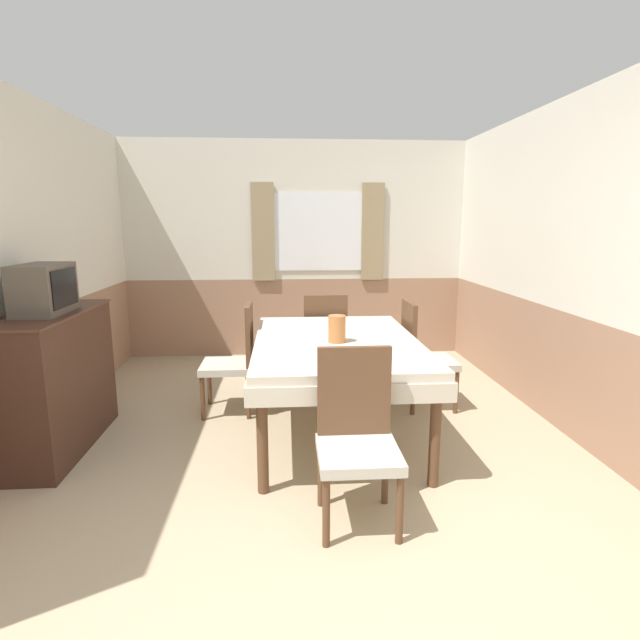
# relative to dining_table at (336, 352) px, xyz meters

# --- Properties ---
(wall_back) EXTENTS (4.50, 0.10, 2.60)m
(wall_back) POSITION_rel_dining_table_xyz_m (-0.23, 2.47, 0.65)
(wall_back) COLOR silver
(wall_back) RESTS_ON ground_plane
(wall_left) EXTENTS (0.05, 4.88, 2.60)m
(wall_left) POSITION_rel_dining_table_xyz_m (-2.32, 0.21, 0.64)
(wall_left) COLOR silver
(wall_left) RESTS_ON ground_plane
(wall_right) EXTENTS (0.05, 4.88, 2.60)m
(wall_right) POSITION_rel_dining_table_xyz_m (1.82, 0.21, 0.64)
(wall_right) COLOR silver
(wall_right) RESTS_ON ground_plane
(dining_table) EXTENTS (1.26, 1.86, 0.77)m
(dining_table) POSITION_rel_dining_table_xyz_m (0.00, 0.00, 0.00)
(dining_table) COLOR beige
(dining_table) RESTS_ON ground_plane
(chair_left_far) EXTENTS (0.44, 0.44, 0.96)m
(chair_left_far) POSITION_rel_dining_table_xyz_m (-0.82, 0.54, -0.17)
(chair_left_far) COLOR brown
(chair_left_far) RESTS_ON ground_plane
(chair_right_far) EXTENTS (0.44, 0.44, 0.96)m
(chair_right_far) POSITION_rel_dining_table_xyz_m (0.82, 0.54, -0.17)
(chair_right_far) COLOR brown
(chair_right_far) RESTS_ON ground_plane
(chair_head_window) EXTENTS (0.44, 0.44, 0.96)m
(chair_head_window) POSITION_rel_dining_table_xyz_m (0.00, 1.12, -0.17)
(chair_head_window) COLOR brown
(chair_head_window) RESTS_ON ground_plane
(chair_head_near) EXTENTS (0.44, 0.44, 0.96)m
(chair_head_near) POSITION_rel_dining_table_xyz_m (0.00, -1.12, -0.17)
(chair_head_near) COLOR brown
(chair_head_near) RESTS_ON ground_plane
(sideboard) EXTENTS (0.46, 1.22, 1.02)m
(sideboard) POSITION_rel_dining_table_xyz_m (-2.06, -0.10, -0.15)
(sideboard) COLOR #3D2319
(sideboard) RESTS_ON ground_plane
(tv) EXTENTS (0.29, 0.47, 0.34)m
(tv) POSITION_rel_dining_table_xyz_m (-2.05, -0.14, 0.52)
(tv) COLOR #51473D
(tv) RESTS_ON sideboard
(vase) EXTENTS (0.13, 0.13, 0.20)m
(vase) POSITION_rel_dining_table_xyz_m (-0.01, -0.10, 0.20)
(vase) COLOR #B26B38
(vase) RESTS_ON dining_table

